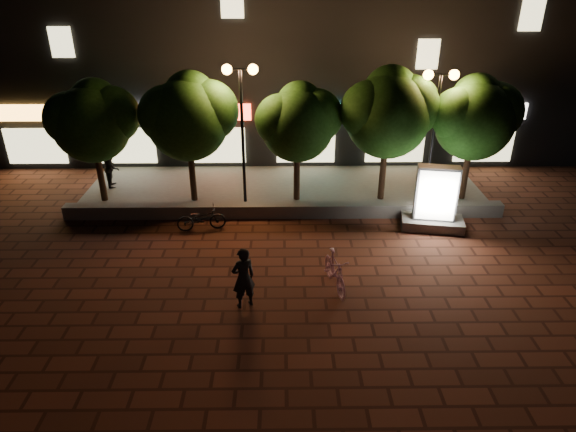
{
  "coord_description": "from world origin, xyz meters",
  "views": [
    {
      "loc": [
        -0.07,
        -12.67,
        8.3
      ],
      "look_at": [
        0.11,
        1.5,
        1.26
      ],
      "focal_mm": 31.55,
      "sensor_mm": 36.0,
      "label": 1
    }
  ],
  "objects_px": {
    "ad_kiosk": "(435,204)",
    "tree_left": "(189,114)",
    "tree_far_left": "(93,119)",
    "scooter_pink": "(335,271)",
    "tree_far_right": "(476,115)",
    "street_lamp_left": "(241,100)",
    "tree_right": "(389,110)",
    "tree_mid": "(299,120)",
    "rider": "(243,278)",
    "scooter_parked": "(201,218)",
    "street_lamp_right": "(438,103)",
    "pedestrian": "(112,168)"
  },
  "relations": [
    {
      "from": "tree_left",
      "to": "tree_mid",
      "type": "bearing_deg",
      "value": -0.0
    },
    {
      "from": "tree_left",
      "to": "ad_kiosk",
      "type": "xyz_separation_m",
      "value": [
        8.65,
        -2.39,
        -2.52
      ]
    },
    {
      "from": "scooter_pink",
      "to": "scooter_parked",
      "type": "bearing_deg",
      "value": 128.02
    },
    {
      "from": "ad_kiosk",
      "to": "scooter_pink",
      "type": "bearing_deg",
      "value": -135.9
    },
    {
      "from": "tree_right",
      "to": "rider",
      "type": "height_order",
      "value": "tree_right"
    },
    {
      "from": "tree_left",
      "to": "pedestrian",
      "type": "height_order",
      "value": "tree_left"
    },
    {
      "from": "tree_far_right",
      "to": "pedestrian",
      "type": "height_order",
      "value": "tree_far_right"
    },
    {
      "from": "tree_far_right",
      "to": "scooter_parked",
      "type": "xyz_separation_m",
      "value": [
        -9.93,
        -2.46,
        -2.93
      ]
    },
    {
      "from": "tree_far_left",
      "to": "scooter_pink",
      "type": "bearing_deg",
      "value": -35.95
    },
    {
      "from": "tree_right",
      "to": "pedestrian",
      "type": "height_order",
      "value": "tree_right"
    },
    {
      "from": "street_lamp_right",
      "to": "scooter_pink",
      "type": "height_order",
      "value": "street_lamp_right"
    },
    {
      "from": "rider",
      "to": "street_lamp_right",
      "type": "bearing_deg",
      "value": -161.91
    },
    {
      "from": "street_lamp_left",
      "to": "scooter_parked",
      "type": "height_order",
      "value": "street_lamp_left"
    },
    {
      "from": "scooter_parked",
      "to": "pedestrian",
      "type": "xyz_separation_m",
      "value": [
        -4.17,
        3.83,
        0.43
      ]
    },
    {
      "from": "tree_left",
      "to": "scooter_parked",
      "type": "distance_m",
      "value": 3.93
    },
    {
      "from": "tree_mid",
      "to": "tree_far_left",
      "type": "bearing_deg",
      "value": 180.0
    },
    {
      "from": "street_lamp_left",
      "to": "ad_kiosk",
      "type": "relative_size",
      "value": 2.26
    },
    {
      "from": "scooter_pink",
      "to": "pedestrian",
      "type": "distance_m",
      "value": 11.26
    },
    {
      "from": "tree_far_right",
      "to": "street_lamp_right",
      "type": "height_order",
      "value": "street_lamp_right"
    },
    {
      "from": "tree_far_right",
      "to": "street_lamp_left",
      "type": "bearing_deg",
      "value": -178.24
    },
    {
      "from": "tree_left",
      "to": "scooter_parked",
      "type": "xyz_separation_m",
      "value": [
        0.57,
        -2.46,
        -3.0
      ]
    },
    {
      "from": "tree_far_right",
      "to": "ad_kiosk",
      "type": "bearing_deg",
      "value": -127.79
    },
    {
      "from": "tree_right",
      "to": "tree_mid",
      "type": "bearing_deg",
      "value": -180.0
    },
    {
      "from": "tree_far_right",
      "to": "scooter_pink",
      "type": "xyz_separation_m",
      "value": [
        -5.64,
        -6.06,
        -2.82
      ]
    },
    {
      "from": "street_lamp_right",
      "to": "pedestrian",
      "type": "distance_m",
      "value": 13.01
    },
    {
      "from": "tree_far_right",
      "to": "pedestrian",
      "type": "relative_size",
      "value": 2.99
    },
    {
      "from": "tree_left",
      "to": "pedestrian",
      "type": "bearing_deg",
      "value": 159.23
    },
    {
      "from": "tree_far_left",
      "to": "pedestrian",
      "type": "distance_m",
      "value": 2.78
    },
    {
      "from": "tree_left",
      "to": "tree_mid",
      "type": "relative_size",
      "value": 1.09
    },
    {
      "from": "street_lamp_left",
      "to": "pedestrian",
      "type": "distance_m",
      "value": 6.58
    },
    {
      "from": "street_lamp_left",
      "to": "street_lamp_right",
      "type": "height_order",
      "value": "street_lamp_left"
    },
    {
      "from": "tree_far_right",
      "to": "pedestrian",
      "type": "distance_m",
      "value": 14.38
    },
    {
      "from": "ad_kiosk",
      "to": "tree_left",
      "type": "bearing_deg",
      "value": 164.55
    },
    {
      "from": "tree_mid",
      "to": "scooter_pink",
      "type": "relative_size",
      "value": 2.45
    },
    {
      "from": "tree_mid",
      "to": "tree_right",
      "type": "distance_m",
      "value": 3.32
    },
    {
      "from": "tree_right",
      "to": "tree_far_right",
      "type": "xyz_separation_m",
      "value": [
        3.2,
        -0.0,
        -0.2
      ]
    },
    {
      "from": "tree_right",
      "to": "scooter_pink",
      "type": "relative_size",
      "value": 2.76
    },
    {
      "from": "street_lamp_right",
      "to": "ad_kiosk",
      "type": "height_order",
      "value": "street_lamp_right"
    },
    {
      "from": "tree_left",
      "to": "ad_kiosk",
      "type": "height_order",
      "value": "tree_left"
    },
    {
      "from": "tree_mid",
      "to": "tree_right",
      "type": "bearing_deg",
      "value": 0.0
    },
    {
      "from": "tree_right",
      "to": "street_lamp_right",
      "type": "xyz_separation_m",
      "value": [
        1.64,
        -0.26,
        0.33
      ]
    },
    {
      "from": "tree_left",
      "to": "tree_far_right",
      "type": "height_order",
      "value": "tree_left"
    },
    {
      "from": "street_lamp_left",
      "to": "scooter_pink",
      "type": "relative_size",
      "value": 2.82
    },
    {
      "from": "tree_far_left",
      "to": "tree_far_right",
      "type": "distance_m",
      "value": 14.0
    },
    {
      "from": "tree_far_right",
      "to": "scooter_parked",
      "type": "bearing_deg",
      "value": -166.07
    },
    {
      "from": "tree_far_left",
      "to": "tree_right",
      "type": "relative_size",
      "value": 0.91
    },
    {
      "from": "street_lamp_left",
      "to": "scooter_parked",
      "type": "distance_m",
      "value": 4.43
    },
    {
      "from": "tree_right",
      "to": "street_lamp_left",
      "type": "xyz_separation_m",
      "value": [
        -5.36,
        -0.26,
        0.46
      ]
    },
    {
      "from": "rider",
      "to": "pedestrian",
      "type": "height_order",
      "value": "rider"
    },
    {
      "from": "tree_mid",
      "to": "scooter_parked",
      "type": "relative_size",
      "value": 2.68
    }
  ]
}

